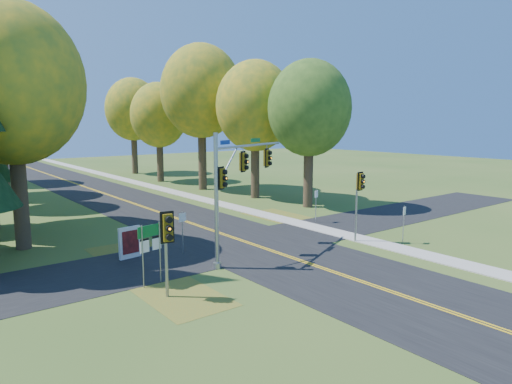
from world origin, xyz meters
TOP-DOWN VIEW (x-y plane):
  - ground at (0.00, 0.00)m, footprint 160.00×160.00m
  - road_main at (0.00, 0.00)m, footprint 8.00×160.00m
  - road_cross at (0.00, 2.00)m, footprint 60.00×6.00m
  - centerline_left at (-0.10, 0.00)m, footprint 0.10×160.00m
  - centerline_right at (0.10, 0.00)m, footprint 0.10×160.00m
  - sidewalk_east at (6.20, 0.00)m, footprint 1.60×160.00m
  - leaf_patch_w_near at (-6.50, 4.00)m, footprint 4.00×6.00m
  - leaf_patch_e at (6.80, 6.00)m, footprint 3.50×8.00m
  - leaf_patch_w_far at (-7.50, -3.00)m, footprint 3.00×5.00m
  - tree_w_a at (-11.13, 9.38)m, footprint 8.00×8.00m
  - tree_e_a at (11.57, 8.77)m, footprint 7.20×7.20m
  - tree_e_b at (10.97, 15.58)m, footprint 7.60×7.60m
  - tree_w_c at (-9.54, 24.47)m, footprint 6.80×6.80m
  - tree_e_c at (9.88, 23.69)m, footprint 8.80×8.80m
  - tree_e_d at (9.26, 32.87)m, footprint 7.00×7.00m
  - tree_e_e at (10.47, 43.58)m, footprint 7.80×7.80m
  - traffic_mast at (-2.48, -0.07)m, footprint 6.94×3.49m
  - east_signal_pole at (5.49, -1.88)m, footprint 0.51×0.59m
  - ped_signal_pole at (-8.04, -2.97)m, footprint 0.59×0.69m
  - route_sign_cluster at (-7.89, -1.03)m, footprint 1.32×0.33m
  - info_kiosk at (-7.02, 3.57)m, footprint 1.28×0.33m
  - reg_sign_e_north at (7.50, 3.76)m, footprint 0.46×0.19m
  - reg_sign_e_south at (7.50, -3.74)m, footprint 0.44×0.16m
  - reg_sign_w at (-4.31, 2.57)m, footprint 0.47×0.09m

SIDE VIEW (x-z plane):
  - ground at x=0.00m, z-range 0.00..0.00m
  - leaf_patch_w_near at x=-6.50m, z-range 0.00..0.01m
  - leaf_patch_e at x=6.80m, z-range 0.00..0.01m
  - leaf_patch_w_far at x=-7.50m, z-range 0.00..0.01m
  - road_cross at x=0.00m, z-range 0.00..0.02m
  - road_main at x=0.00m, z-range 0.00..0.02m
  - centerline_left at x=-0.10m, z-range 0.02..0.03m
  - centerline_right at x=0.10m, z-range 0.02..0.03m
  - sidewalk_east at x=6.20m, z-range 0.00..0.06m
  - info_kiosk at x=-7.02m, z-range 0.00..1.76m
  - reg_sign_e_south at x=7.50m, z-range 0.43..2.78m
  - reg_sign_w at x=-4.31m, z-range 0.45..2.88m
  - reg_sign_e_north at x=7.50m, z-range 0.46..2.94m
  - route_sign_cluster at x=-7.89m, z-range 0.59..3.48m
  - ped_signal_pole at x=-8.04m, z-range 0.92..4.68m
  - east_signal_pole at x=5.49m, z-range 1.14..5.54m
  - traffic_mast at x=-2.48m, z-range 0.98..7.86m
  - tree_w_c at x=-9.54m, z-range 1.99..13.90m
  - tree_e_d at x=9.26m, z-range 2.08..14.40m
  - tree_e_a at x=11.57m, z-range 2.16..14.90m
  - tree_e_b at x=10.97m, z-range 2.23..15.56m
  - tree_e_e at x=10.47m, z-range 2.32..16.06m
  - tree_w_a at x=-11.13m, z-range 2.41..16.56m
  - tree_e_c at x=9.88m, z-range 2.77..18.56m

